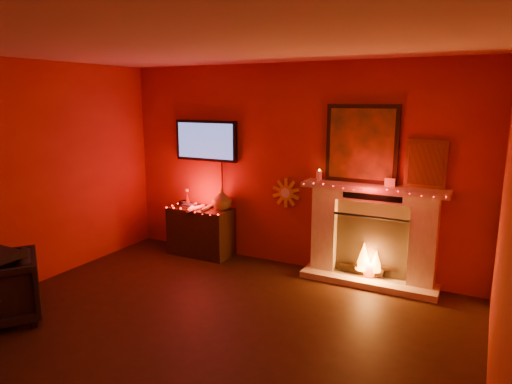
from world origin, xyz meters
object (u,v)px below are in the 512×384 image
(fireplace, at_px, (372,225))
(sunburst_clock, at_px, (286,193))
(tv, at_px, (206,141))
(console_table, at_px, (202,228))

(fireplace, height_order, sunburst_clock, fireplace)
(tv, distance_m, sunburst_clock, 1.41)
(sunburst_clock, height_order, console_table, sunburst_clock)
(tv, relative_size, sunburst_clock, 3.10)
(fireplace, relative_size, sunburst_clock, 5.45)
(tv, xyz_separation_m, console_table, (0.03, -0.19, -1.25))
(fireplace, bearing_deg, tv, 178.50)
(fireplace, height_order, console_table, fireplace)
(console_table, bearing_deg, fireplace, 2.96)
(fireplace, distance_m, sunburst_clock, 1.23)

